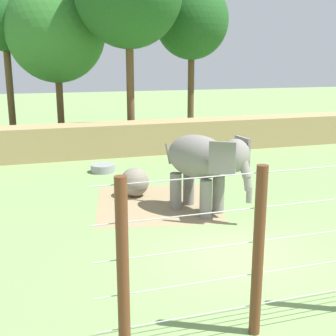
# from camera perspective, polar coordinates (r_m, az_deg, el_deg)

# --- Properties ---
(ground_plane) EXTENTS (120.00, 120.00, 0.00)m
(ground_plane) POSITION_cam_1_polar(r_m,az_deg,el_deg) (12.06, 8.71, -10.93)
(ground_plane) COLOR #759956
(dirt_patch) EXTENTS (4.95, 5.25, 0.01)m
(dirt_patch) POSITION_cam_1_polar(r_m,az_deg,el_deg) (15.89, -1.53, -4.56)
(dirt_patch) COLOR #937F5B
(dirt_patch) RESTS_ON ground
(embankment_wall) EXTENTS (36.00, 1.80, 1.70)m
(embankment_wall) POSITION_cam_1_polar(r_m,az_deg,el_deg) (24.02, -5.20, 3.82)
(embankment_wall) COLOR tan
(embankment_wall) RESTS_ON ground
(elephant) EXTENTS (2.54, 3.24, 2.66)m
(elephant) POSITION_cam_1_polar(r_m,az_deg,el_deg) (14.55, 4.66, 0.85)
(elephant) COLOR gray
(elephant) RESTS_ON ground
(enrichment_ball) EXTENTS (1.09, 1.09, 1.09)m
(enrichment_ball) POSITION_cam_1_polar(r_m,az_deg,el_deg) (16.61, -4.34, -1.82)
(enrichment_ball) COLOR gray
(enrichment_ball) RESTS_ON ground
(cable_fence) EXTENTS (8.33, 0.21, 3.26)m
(cable_fence) POSITION_cam_1_polar(r_m,az_deg,el_deg) (8.88, 18.39, -9.34)
(cable_fence) COLOR brown
(cable_fence) RESTS_ON ground
(water_tub) EXTENTS (1.10, 1.10, 0.35)m
(water_tub) POSITION_cam_1_polar(r_m,az_deg,el_deg) (20.40, -8.39, -0.01)
(water_tub) COLOR gray
(water_tub) RESTS_ON ground
(tree_far_left) EXTENTS (4.88, 4.88, 10.08)m
(tree_far_left) POSITION_cam_1_polar(r_m,az_deg,el_deg) (30.91, 3.08, 18.43)
(tree_far_left) COLOR brown
(tree_far_left) RESTS_ON ground
(tree_behind_wall) EXTENTS (6.12, 6.12, 9.96)m
(tree_behind_wall) POSITION_cam_1_polar(r_m,az_deg,el_deg) (29.52, -14.25, 16.79)
(tree_behind_wall) COLOR brown
(tree_behind_wall) RESTS_ON ground
(tree_right_of_centre) EXTENTS (3.64, 3.64, 9.29)m
(tree_right_of_centre) POSITION_cam_1_polar(r_m,az_deg,el_deg) (30.71, -20.36, 17.28)
(tree_right_of_centre) COLOR brown
(tree_right_of_centre) RESTS_ON ground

